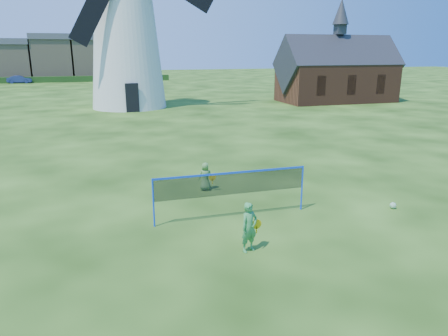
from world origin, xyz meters
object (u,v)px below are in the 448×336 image
at_px(player_girl, 249,227).
at_px(play_ball, 393,205).
at_px(chapel, 337,74).
at_px(badminton_net, 232,184).
at_px(car_right, 20,79).
at_px(windmill, 125,28).
at_px(player_boy, 205,176).

distance_m(player_girl, play_ball, 6.06).
bearing_deg(player_girl, chapel, 35.51).
height_order(player_girl, play_ball, player_girl).
relative_size(badminton_net, car_right, 1.32).
relative_size(windmill, play_ball, 95.93).
bearing_deg(car_right, player_girl, -164.44).
height_order(chapel, player_girl, chapel).
relative_size(player_boy, car_right, 0.29).
distance_m(badminton_net, car_right, 67.77).
bearing_deg(player_boy, car_right, -59.45).
height_order(chapel, car_right, chapel).
relative_size(windmill, car_right, 5.53).
bearing_deg(car_right, badminton_net, -163.77).
distance_m(chapel, play_ball, 32.19).
bearing_deg(chapel, car_right, 134.01).
distance_m(windmill, car_right, 40.45).
bearing_deg(badminton_net, chapel, 53.46).
xyz_separation_m(chapel, player_boy, (-20.56, -24.64, -2.37)).
bearing_deg(play_ball, windmill, 102.57).
bearing_deg(badminton_net, player_boy, 92.35).
height_order(badminton_net, player_girl, badminton_net).
distance_m(badminton_net, player_boy, 3.01).
bearing_deg(player_girl, player_boy, 68.73).
height_order(windmill, chapel, windmill).
distance_m(player_boy, play_ball, 6.86).
bearing_deg(player_girl, car_right, 83.49).
xyz_separation_m(play_ball, car_right, (-21.99, 66.57, 0.52)).
relative_size(player_girl, player_boy, 1.26).
relative_size(badminton_net, player_boy, 4.59).
relative_size(chapel, player_boy, 11.15).
xyz_separation_m(chapel, car_right, (-36.85, 38.16, -2.29)).
xyz_separation_m(player_girl, player_boy, (0.13, 5.32, -0.14)).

